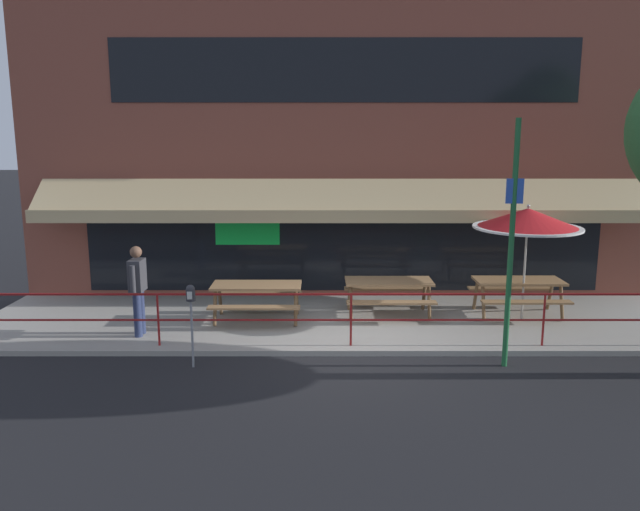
# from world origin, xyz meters

# --- Properties ---
(ground_plane) EXTENTS (120.00, 120.00, 0.00)m
(ground_plane) POSITION_xyz_m (0.00, 0.00, 0.00)
(ground_plane) COLOR black
(patio_deck) EXTENTS (15.00, 4.00, 0.10)m
(patio_deck) POSITION_xyz_m (0.00, 2.00, 0.05)
(patio_deck) COLOR #9E998E
(patio_deck) RESTS_ON ground
(restaurant_building) EXTENTS (15.00, 1.60, 7.49)m
(restaurant_building) POSITION_xyz_m (-0.00, 4.22, 3.72)
(restaurant_building) COLOR brown
(restaurant_building) RESTS_ON ground
(patio_railing) EXTENTS (13.84, 0.04, 0.97)m
(patio_railing) POSITION_xyz_m (0.00, 0.30, 0.80)
(patio_railing) COLOR maroon
(patio_railing) RESTS_ON patio_deck
(picnic_table_left) EXTENTS (1.80, 1.42, 0.76)m
(picnic_table_left) POSITION_xyz_m (-1.84, 1.82, 0.71)
(picnic_table_left) COLOR #997047
(picnic_table_left) RESTS_ON patio_deck
(picnic_table_centre) EXTENTS (1.80, 1.42, 0.76)m
(picnic_table_centre) POSITION_xyz_m (0.88, 2.19, 0.71)
(picnic_table_centre) COLOR #997047
(picnic_table_centre) RESTS_ON patio_deck
(picnic_table_right) EXTENTS (1.80, 1.42, 0.76)m
(picnic_table_right) POSITION_xyz_m (3.59, 2.22, 0.71)
(picnic_table_right) COLOR #997047
(picnic_table_right) RESTS_ON patio_deck
(patio_umbrella_right) EXTENTS (2.14, 2.14, 2.38)m
(patio_umbrella_right) POSITION_xyz_m (3.59, 1.91, 2.18)
(patio_umbrella_right) COLOR #B7B2A8
(patio_umbrella_right) RESTS_ON patio_deck
(pedestrian_walking) EXTENTS (0.25, 0.62, 1.71)m
(pedestrian_walking) POSITION_xyz_m (-3.96, 0.90, 1.06)
(pedestrian_walking) COLOR navy
(pedestrian_walking) RESTS_ON patio_deck
(parking_meter_near) EXTENTS (0.15, 0.16, 1.42)m
(parking_meter_near) POSITION_xyz_m (-2.68, -0.51, 1.15)
(parking_meter_near) COLOR gray
(parking_meter_near) RESTS_ON ground
(street_sign_pole) EXTENTS (0.28, 0.09, 4.09)m
(street_sign_pole) POSITION_xyz_m (2.56, -0.45, 2.10)
(street_sign_pole) COLOR #1E6033
(street_sign_pole) RESTS_ON ground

